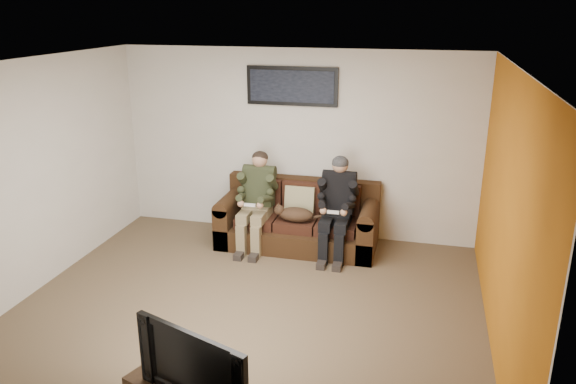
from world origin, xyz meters
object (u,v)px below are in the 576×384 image
(person_left, at_px, (257,195))
(person_right, at_px, (337,202))
(sofa, at_px, (299,221))
(framed_poster, at_px, (292,86))
(television, at_px, (201,361))
(cat, at_px, (295,214))

(person_left, distance_m, person_right, 1.09)
(sofa, xyz_separation_m, framed_poster, (-0.20, 0.39, 1.77))
(television, bearing_deg, framed_poster, 115.11)
(sofa, bearing_deg, person_right, -17.95)
(person_left, height_order, person_right, person_right)
(person_right, relative_size, framed_poster, 1.03)
(person_left, relative_size, television, 1.27)
(person_right, xyz_separation_m, television, (-0.40, -3.60, -0.02))
(person_right, bearing_deg, framed_poster, 142.71)
(person_right, height_order, framed_poster, framed_poster)
(person_right, bearing_deg, sofa, 162.05)
(person_left, xyz_separation_m, cat, (0.54, -0.08, -0.19))
(person_left, bearing_deg, television, -79.24)
(sofa, height_order, cat, sofa)
(television, bearing_deg, person_right, 104.03)
(sofa, bearing_deg, television, -87.88)
(person_left, relative_size, person_right, 0.99)
(sofa, relative_size, person_right, 1.64)
(sofa, xyz_separation_m, cat, (-0.00, -0.26, 0.20))
(framed_poster, bearing_deg, person_left, -121.24)
(person_right, bearing_deg, person_left, -179.98)
(person_right, xyz_separation_m, framed_poster, (-0.74, 0.57, 1.38))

